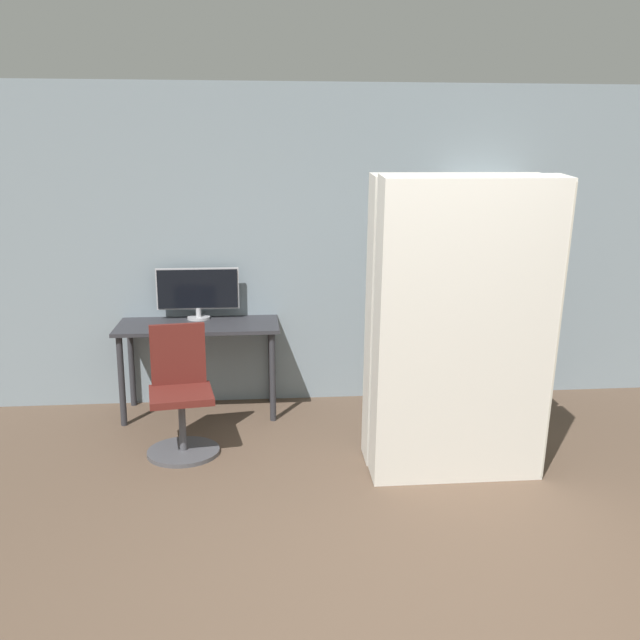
{
  "coord_description": "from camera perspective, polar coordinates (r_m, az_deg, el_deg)",
  "views": [
    {
      "loc": [
        -0.83,
        -2.7,
        2.08
      ],
      "look_at": [
        -0.41,
        1.84,
        1.05
      ],
      "focal_mm": 40.0,
      "sensor_mm": 36.0,
      "label": 1
    }
  ],
  "objects": [
    {
      "name": "ground_plane",
      "position": [
        3.51,
        10.32,
        -23.86
      ],
      "size": [
        16.0,
        16.0,
        0.0
      ],
      "primitive_type": "plane",
      "color": "brown"
    },
    {
      "name": "office_chair",
      "position": [
        5.26,
        -11.06,
        -6.5
      ],
      "size": [
        0.52,
        0.52,
        0.92
      ],
      "color": "#4C4C51",
      "rests_on": "ground"
    },
    {
      "name": "desk",
      "position": [
        5.93,
        -9.68,
        -1.3
      ],
      "size": [
        1.31,
        0.6,
        0.77
      ],
      "color": "#2D2D33",
      "rests_on": "ground"
    },
    {
      "name": "mattress_near",
      "position": [
        4.59,
        11.55,
        -1.15
      ],
      "size": [
        1.13,
        0.44,
        2.0
      ],
      "color": "silver",
      "rests_on": "ground"
    },
    {
      "name": "bookshelf",
      "position": [
        6.3,
        11.86,
        1.94
      ],
      "size": [
        0.7,
        0.33,
        1.88
      ],
      "color": "beige",
      "rests_on": "ground"
    },
    {
      "name": "mattress_far",
      "position": [
        4.89,
        10.46,
        -0.24
      ],
      "size": [
        1.13,
        0.43,
        2.0
      ],
      "color": "silver",
      "rests_on": "ground"
    },
    {
      "name": "wall_back",
      "position": [
        6.17,
        2.45,
        5.92
      ],
      "size": [
        8.0,
        0.06,
        2.7
      ],
      "color": "gray",
      "rests_on": "ground"
    },
    {
      "name": "monitor",
      "position": [
        6.05,
        -9.75,
        2.32
      ],
      "size": [
        0.69,
        0.19,
        0.43
      ],
      "color": "#B7B7BC",
      "rests_on": "desk"
    }
  ]
}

